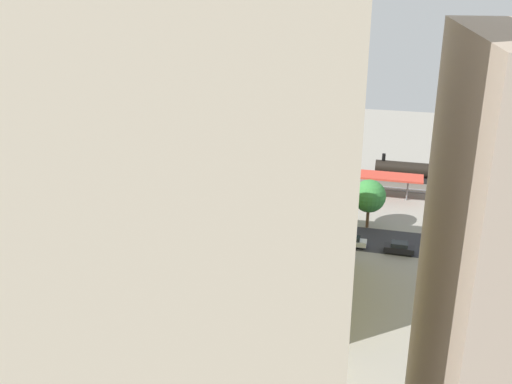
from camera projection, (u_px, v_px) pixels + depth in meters
ground_plane at (323, 223)px, 99.05m from camera, size 176.80×176.80×0.00m
rail_bed at (340, 180)px, 119.15m from camera, size 110.60×14.72×0.01m
street_asphalt at (319, 234)px, 94.86m from camera, size 110.56×9.81×0.01m
track_rails at (340, 179)px, 119.09m from camera, size 110.50×8.28×0.12m
platform_canopy_near at (281, 167)px, 113.03m from camera, size 53.18×5.02×4.49m
locomotive at (418, 173)px, 117.57m from camera, size 16.82×3.09×5.27m
freight_coach_far at (243, 161)px, 119.93m from camera, size 17.87×2.97×6.22m
parked_car_0 at (399, 248)px, 88.23m from camera, size 4.49×1.94×1.77m
parked_car_1 at (351, 242)px, 90.48m from camera, size 4.71×1.75×1.63m
parked_car_2 at (304, 238)px, 91.82m from camera, size 4.72×1.82×1.65m
parked_car_3 at (255, 232)px, 93.52m from camera, size 4.55×1.95×1.82m
parked_car_4 at (213, 227)px, 95.50m from camera, size 4.11×1.86×1.75m
construction_building at (209, 215)px, 77.21m from camera, size 35.18×23.96×19.69m
construction_roof_slab at (207, 141)px, 73.62m from camera, size 35.79×24.57×0.40m
tower_crane at (49, 105)px, 81.59m from camera, size 27.67×6.52×37.62m
box_truck_0 at (196, 217)px, 97.08m from camera, size 9.72×2.80×3.54m
street_tree_0 at (207, 188)px, 102.25m from camera, size 4.97×4.97×6.87m
street_tree_1 at (369, 196)px, 95.48m from camera, size 5.41×5.41×8.22m
street_tree_2 at (212, 179)px, 101.97m from camera, size 5.81×5.81×8.84m
traffic_light at (267, 193)px, 99.63m from camera, size 0.50×0.36×6.78m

